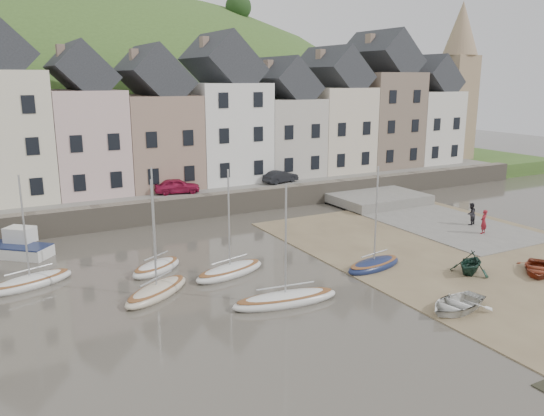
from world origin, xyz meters
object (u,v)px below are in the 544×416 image
person_dark (471,214)px  car_left (177,186)px  rowboat_green (471,262)px  sailboat_0 (30,282)px  person_red (484,222)px  rowboat_red (538,268)px  car_right (281,177)px  rowboat_white (456,304)px

person_dark → car_left: bearing=-54.7°
rowboat_green → sailboat_0: bearing=-139.8°
sailboat_0 → person_red: (29.39, -4.75, 0.72)m
sailboat_0 → person_dark: size_ratio=3.75×
rowboat_red → car_right: size_ratio=0.93×
rowboat_green → person_red: bearing=100.9°
rowboat_white → car_right: car_right is taller
person_dark → rowboat_green: bearing=26.8°
person_red → sailboat_0: bearing=-26.6°
person_dark → car_right: car_right is taller
car_right → rowboat_white: bearing=157.2°
rowboat_white → person_red: person_red is taller
rowboat_red → car_left: car_left is taller
sailboat_0 → rowboat_red: size_ratio=1.99×
rowboat_white → rowboat_red: bearing=90.4°
rowboat_red → car_left: 27.51m
rowboat_red → person_red: 8.08m
rowboat_white → rowboat_red: rowboat_white is taller
rowboat_white → rowboat_green: rowboat_green is taller
sailboat_0 → person_dark: 30.60m
rowboat_green → car_right: car_right is taller
rowboat_white → rowboat_green: bearing=115.7°
person_red → person_dark: 2.38m
person_red → person_dark: (1.09, 2.11, -0.02)m
rowboat_red → person_red: (3.76, 7.13, 0.60)m
rowboat_white → person_dark: (12.83, 10.68, 0.54)m
person_dark → car_right: size_ratio=0.49×
person_red → car_right: car_right is taller
person_dark → car_left: size_ratio=0.45×
person_red → car_left: car_left is taller
sailboat_0 → rowboat_red: sailboat_0 is taller
rowboat_red → person_dark: (4.85, 9.24, 0.57)m
rowboat_green → person_dark: bearing=106.3°
rowboat_green → car_left: (-9.80, 22.23, 1.51)m
car_right → sailboat_0: bearing=106.3°
sailboat_0 → person_red: 29.78m
person_red → rowboat_red: bearing=44.8°
rowboat_white → rowboat_green: (4.63, 3.31, 0.30)m
rowboat_green → car_right: 22.28m
rowboat_green → rowboat_white: bearing=-80.1°
rowboat_white → person_red: 14.54m
car_right → car_left: bearing=77.7°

